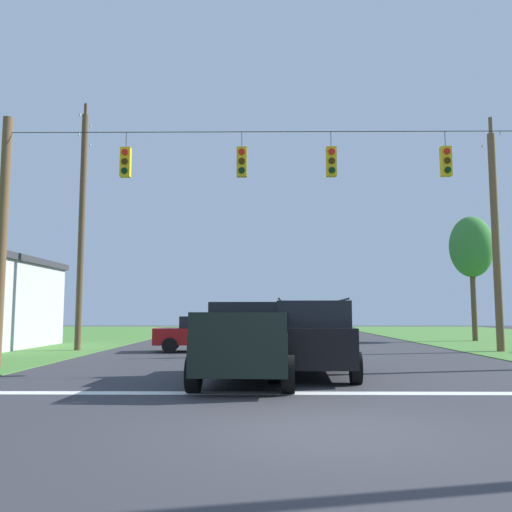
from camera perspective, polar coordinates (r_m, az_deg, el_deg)
name	(u,v)px	position (r m, az deg, el deg)	size (l,w,h in m)	color
ground_plane	(318,430)	(8.17, 6.61, -17.99)	(120.00, 120.00, 0.00)	#333338
stop_bar_stripe	(300,393)	(11.63, 4.73, -14.39)	(14.80, 0.45, 0.01)	white
lane_dash_0	(287,365)	(17.57, 3.28, -11.54)	(0.15, 2.50, 0.01)	white
lane_dash_1	(279,349)	(24.78, 2.47, -9.93)	(0.15, 2.50, 0.01)	white
lane_dash_2	(274,340)	(33.20, 1.98, -8.93)	(0.15, 2.50, 0.01)	white
lane_dash_3	(272,334)	(41.31, 1.70, -8.36)	(0.15, 2.50, 0.01)	white
lane_dash_4	(271,332)	(45.39, 1.60, -8.15)	(0.15, 2.50, 0.01)	white
overhead_signal_span	(281,225)	(16.76, 2.73, 3.37)	(17.79, 0.31, 7.94)	brown
pickup_truck	(247,342)	(13.42, -0.97, -9.15)	(2.47, 5.48, 1.95)	black
suv_black	(312,336)	(14.65, 5.99, -8.48)	(2.44, 4.91, 2.05)	black
distant_car_oncoming	(204,333)	(23.50, -5.54, -8.21)	(4.45, 2.35, 1.52)	maroon
utility_pole_mid_right	(496,237)	(25.65, 24.22, 1.84)	(0.33, 1.95, 10.41)	brown
utility_pole_near_left	(82,224)	(25.36, -18.11, 3.28)	(0.28, 1.66, 11.29)	brown
tree_roadside_right	(471,248)	(34.26, 22.02, 0.83)	(2.54, 2.54, 7.40)	brown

